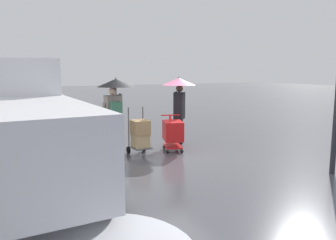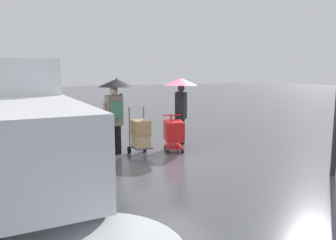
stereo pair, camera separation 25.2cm
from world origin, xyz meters
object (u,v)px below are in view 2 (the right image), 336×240
object	(u,v)px
shopping_cart_vendor	(174,132)
pedestrian_pink_side	(116,98)
cargo_van_parked_right	(23,129)
pedestrian_black_side	(181,95)
hand_dolly_boxes	(141,134)

from	to	relation	value
shopping_cart_vendor	pedestrian_pink_side	xyz separation A→B (m)	(1.61, -0.36, 1.00)
cargo_van_parked_right	pedestrian_pink_side	distance (m)	3.03
pedestrian_black_side	hand_dolly_boxes	bearing A→B (deg)	21.23
pedestrian_pink_side	pedestrian_black_side	bearing A→B (deg)	-173.24
hand_dolly_boxes	pedestrian_black_side	size ratio (longest dim) A/B	0.61
cargo_van_parked_right	hand_dolly_boxes	size ratio (longest dim) A/B	4.08
cargo_van_parked_right	pedestrian_pink_side	bearing A→B (deg)	-144.38
cargo_van_parked_right	pedestrian_pink_side	size ratio (longest dim) A/B	2.50
hand_dolly_boxes	pedestrian_black_side	world-z (taller)	pedestrian_black_side
cargo_van_parked_right	shopping_cart_vendor	bearing A→B (deg)	-161.15
cargo_van_parked_right	shopping_cart_vendor	xyz separation A→B (m)	(-4.06, -1.38, -0.61)
pedestrian_pink_side	cargo_van_parked_right	bearing A→B (deg)	35.62
cargo_van_parked_right	pedestrian_black_side	xyz separation A→B (m)	(-4.61, -2.01, 0.41)
hand_dolly_boxes	shopping_cart_vendor	bearing A→B (deg)	179.59
hand_dolly_boxes	pedestrian_pink_side	size ratio (longest dim) A/B	0.61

